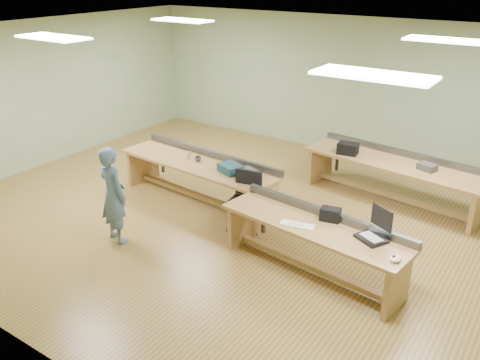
% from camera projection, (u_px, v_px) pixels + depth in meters
% --- Properties ---
extents(floor, '(10.00, 10.00, 0.00)m').
position_uv_depth(floor, '(246.00, 218.00, 8.65)').
color(floor, olive).
rests_on(floor, ground).
extents(ceiling, '(10.00, 10.00, 0.00)m').
position_uv_depth(ceiling, '(247.00, 37.00, 7.47)').
color(ceiling, silver).
rests_on(ceiling, wall_back).
extents(wall_back, '(10.00, 0.04, 3.00)m').
position_uv_depth(wall_back, '(347.00, 87.00, 11.11)').
color(wall_back, '#99AD83').
rests_on(wall_back, floor).
extents(wall_front, '(10.00, 0.04, 3.00)m').
position_uv_depth(wall_front, '(24.00, 238.00, 5.01)').
color(wall_front, '#99AD83').
rests_on(wall_front, floor).
extents(wall_left, '(0.04, 8.00, 3.00)m').
position_uv_depth(wall_left, '(47.00, 93.00, 10.63)').
color(wall_left, '#99AD83').
rests_on(wall_left, floor).
extents(fluor_panels, '(6.20, 3.50, 0.03)m').
position_uv_depth(fluor_panels, '(247.00, 39.00, 7.48)').
color(fluor_panels, white).
rests_on(fluor_panels, ceiling).
extents(workbench_front, '(2.78, 1.05, 0.86)m').
position_uv_depth(workbench_front, '(314.00, 237.00, 6.93)').
color(workbench_front, '#B2884B').
rests_on(workbench_front, floor).
extents(workbench_mid, '(3.21, 1.10, 0.86)m').
position_uv_depth(workbench_mid, '(199.00, 172.00, 9.08)').
color(workbench_mid, '#B2884B').
rests_on(workbench_mid, floor).
extents(workbench_back, '(3.35, 1.30, 0.86)m').
position_uv_depth(workbench_back, '(394.00, 171.00, 9.10)').
color(workbench_back, '#B2884B').
rests_on(workbench_back, floor).
extents(person, '(0.63, 0.49, 1.54)m').
position_uv_depth(person, '(113.00, 195.00, 7.68)').
color(person, slate).
rests_on(person, floor).
extents(laptop_base, '(0.46, 0.43, 0.04)m').
position_uv_depth(laptop_base, '(371.00, 239.00, 6.46)').
color(laptop_base, black).
rests_on(laptop_base, workbench_front).
extents(laptop_screen, '(0.33, 0.18, 0.28)m').
position_uv_depth(laptop_screen, '(382.00, 218.00, 6.41)').
color(laptop_screen, black).
rests_on(laptop_screen, laptop_base).
extents(keyboard, '(0.48, 0.23, 0.03)m').
position_uv_depth(keyboard, '(297.00, 225.00, 6.80)').
color(keyboard, white).
rests_on(keyboard, workbench_front).
extents(trackball_mouse, '(0.14, 0.16, 0.07)m').
position_uv_depth(trackball_mouse, '(395.00, 258.00, 6.00)').
color(trackball_mouse, white).
rests_on(trackball_mouse, workbench_front).
extents(camera_bag, '(0.30, 0.22, 0.18)m').
position_uv_depth(camera_bag, '(330.00, 214.00, 6.92)').
color(camera_bag, black).
rests_on(camera_bag, workbench_front).
extents(task_chair, '(0.62, 0.62, 0.99)m').
position_uv_depth(task_chair, '(244.00, 210.00, 8.11)').
color(task_chair, black).
rests_on(task_chair, floor).
extents(parts_bin_teal, '(0.47, 0.42, 0.14)m').
position_uv_depth(parts_bin_teal, '(230.00, 168.00, 8.53)').
color(parts_bin_teal, '#153645').
rests_on(parts_bin_teal, workbench_mid).
extents(parts_bin_grey, '(0.47, 0.39, 0.11)m').
position_uv_depth(parts_bin_grey, '(249.00, 174.00, 8.35)').
color(parts_bin_grey, '#39393C').
rests_on(parts_bin_grey, workbench_mid).
extents(mug, '(0.14, 0.14, 0.09)m').
position_uv_depth(mug, '(198.00, 159.00, 9.02)').
color(mug, '#39393C').
rests_on(mug, workbench_mid).
extents(drinks_can, '(0.09, 0.09, 0.12)m').
position_uv_depth(drinks_can, '(189.00, 155.00, 9.16)').
color(drinks_can, '#B7B7BB').
rests_on(drinks_can, workbench_mid).
extents(storage_box_back, '(0.39, 0.31, 0.21)m').
position_uv_depth(storage_box_back, '(348.00, 149.00, 9.34)').
color(storage_box_back, black).
rests_on(storage_box_back, workbench_back).
extents(tray_back, '(0.34, 0.29, 0.12)m').
position_uv_depth(tray_back, '(427.00, 167.00, 8.62)').
color(tray_back, '#39393C').
rests_on(tray_back, workbench_back).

